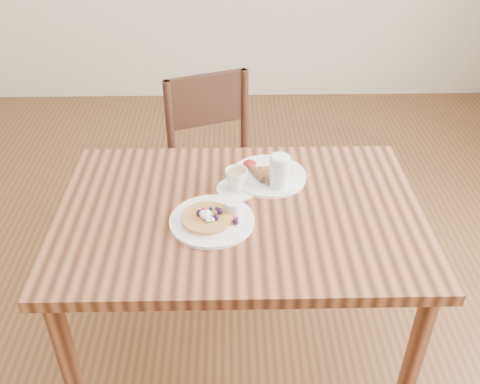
{
  "coord_description": "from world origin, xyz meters",
  "views": [
    {
      "loc": [
        -0.03,
        -1.4,
        1.81
      ],
      "look_at": [
        0.0,
        0.0,
        0.82
      ],
      "focal_mm": 40.0,
      "sensor_mm": 36.0,
      "label": 1
    }
  ],
  "objects": [
    {
      "name": "teacup_saucer",
      "position": [
        -0.01,
        0.11,
        0.79
      ],
      "size": [
        0.14,
        0.14,
        0.08
      ],
      "color": "white",
      "rests_on": "dining_table"
    },
    {
      "name": "chair_far",
      "position": [
        -0.09,
        0.68,
        0.49
      ],
      "size": [
        0.54,
        0.54,
        0.88
      ],
      "rotation": [
        0.0,
        0.0,
        3.48
      ],
      "color": "#3A1C15",
      "rests_on": "ground"
    },
    {
      "name": "ground",
      "position": [
        0.0,
        0.0,
        0.0
      ],
      "size": [
        5.0,
        5.0,
        0.0
      ],
      "primitive_type": "plane",
      "color": "#513317",
      "rests_on": "ground"
    },
    {
      "name": "dining_table",
      "position": [
        0.0,
        0.0,
        0.65
      ],
      "size": [
        1.2,
        0.8,
        0.75
      ],
      "color": "brown",
      "rests_on": "ground"
    },
    {
      "name": "breakfast_plate",
      "position": [
        0.1,
        0.19,
        0.76
      ],
      "size": [
        0.27,
        0.27,
        0.04
      ],
      "color": "white",
      "rests_on": "dining_table"
    },
    {
      "name": "water_glass",
      "position": [
        0.14,
        0.12,
        0.81
      ],
      "size": [
        0.07,
        0.07,
        0.13
      ],
      "primitive_type": "cylinder",
      "color": "silver",
      "rests_on": "dining_table"
    },
    {
      "name": "pancake_plate",
      "position": [
        -0.09,
        -0.06,
        0.76
      ],
      "size": [
        0.27,
        0.27,
        0.06
      ],
      "color": "white",
      "rests_on": "dining_table"
    }
  ]
}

